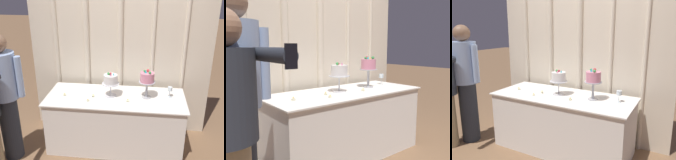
{
  "view_description": "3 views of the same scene",
  "coord_description": "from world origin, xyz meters",
  "views": [
    {
      "loc": [
        0.36,
        -3.16,
        2.38
      ],
      "look_at": [
        -0.05,
        0.09,
        1.04
      ],
      "focal_mm": 42.41,
      "sensor_mm": 36.0,
      "label": 1
    },
    {
      "loc": [
        -1.87,
        -2.08,
        1.32
      ],
      "look_at": [
        -0.07,
        0.14,
        0.92
      ],
      "focal_mm": 39.95,
      "sensor_mm": 36.0,
      "label": 2
    },
    {
      "loc": [
        1.42,
        -2.48,
        1.69
      ],
      "look_at": [
        0.07,
        0.02,
        1.02
      ],
      "focal_mm": 36.61,
      "sensor_mm": 36.0,
      "label": 3
    }
  ],
  "objects": [
    {
      "name": "cake_display_nearright",
      "position": [
        0.42,
        0.13,
        1.06
      ],
      "size": [
        0.22,
        0.22,
        0.4
      ],
      "color": "#B2B2B7",
      "rests_on": "cake_table"
    },
    {
      "name": "tealight_far_left",
      "position": [
        -0.71,
        0.05,
        0.8
      ],
      "size": [
        0.04,
        0.04,
        0.04
      ],
      "color": "beige",
      "rests_on": "cake_table"
    },
    {
      "name": "cake_display_nearleft",
      "position": [
        -0.07,
        0.12,
        1.02
      ],
      "size": [
        0.24,
        0.24,
        0.35
      ],
      "color": "silver",
      "rests_on": "cake_table"
    },
    {
      "name": "ground_plane",
      "position": [
        0.0,
        0.0,
        0.0
      ],
      "size": [
        24.0,
        24.0,
        0.0
      ],
      "primitive_type": "plane",
      "color": "#846042"
    },
    {
      "name": "tealight_far_right",
      "position": [
        0.18,
        -0.02,
        0.8
      ],
      "size": [
        0.04,
        0.04,
        0.04
      ],
      "color": "beige",
      "rests_on": "cake_table"
    },
    {
      "name": "guest_man_dark_suit",
      "position": [
        -1.36,
        -0.33,
        0.94
      ],
      "size": [
        0.52,
        0.36,
        1.72
      ],
      "color": "#282D38",
      "rests_on": "ground_plane"
    },
    {
      "name": "tealight_near_left",
      "position": [
        -0.35,
        -0.08,
        0.79
      ],
      "size": [
        0.04,
        0.04,
        0.03
      ],
      "color": "beige",
      "rests_on": "cake_table"
    },
    {
      "name": "tealight_near_right",
      "position": [
        -0.3,
        0.06,
        0.8
      ],
      "size": [
        0.04,
        0.04,
        0.04
      ],
      "color": "beige",
      "rests_on": "cake_table"
    },
    {
      "name": "draped_curtain",
      "position": [
        -0.03,
        0.62,
        1.54
      ],
      "size": [
        2.7,
        0.17,
        2.88
      ],
      "color": "beige",
      "rests_on": "ground_plane"
    },
    {
      "name": "cake_table",
      "position": [
        0.0,
        0.1,
        0.39
      ],
      "size": [
        1.9,
        0.79,
        0.78
      ],
      "color": "white",
      "rests_on": "ground_plane"
    },
    {
      "name": "wine_glass",
      "position": [
        0.74,
        0.19,
        0.89
      ],
      "size": [
        0.06,
        0.06,
        0.15
      ],
      "color": "silver",
      "rests_on": "cake_table"
    }
  ]
}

